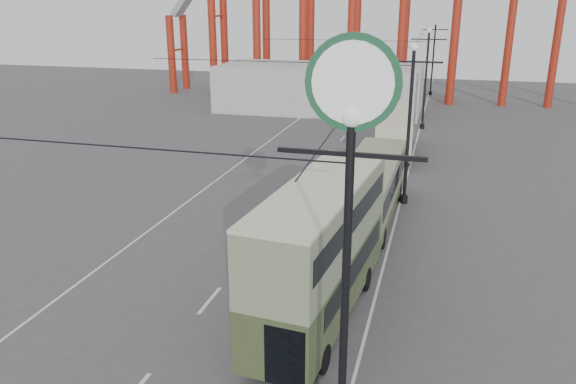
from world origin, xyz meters
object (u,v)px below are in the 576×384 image
(lamp_post_near, at_px, (350,174))
(single_decker_green, at_px, (371,187))
(double_decker_bus, at_px, (321,246))
(pedestrian, at_px, (312,214))
(single_decker_cream, at_px, (394,131))

(lamp_post_near, bearing_deg, single_decker_green, 95.22)
(lamp_post_near, xyz_separation_m, double_decker_bus, (-2.06, 6.93, -4.89))
(single_decker_green, height_order, pedestrian, single_decker_green)
(lamp_post_near, bearing_deg, single_decker_cream, 93.12)
(single_decker_green, bearing_deg, pedestrian, -132.81)
(lamp_post_near, xyz_separation_m, single_decker_green, (-1.64, 17.92, -6.02))
(single_decker_green, xyz_separation_m, pedestrian, (-2.66, -2.76, -0.84))
(double_decker_bus, bearing_deg, single_decker_green, 93.08)
(double_decker_bus, xyz_separation_m, single_decker_green, (0.43, 10.98, -1.13))
(single_decker_cream, xyz_separation_m, pedestrian, (-2.50, -17.71, -0.82))
(lamp_post_near, bearing_deg, pedestrian, 105.81)
(single_decker_cream, bearing_deg, single_decker_green, -93.96)
(single_decker_cream, bearing_deg, lamp_post_near, -91.43)
(single_decker_green, bearing_deg, lamp_post_near, -83.69)
(single_decker_green, distance_m, pedestrian, 3.92)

